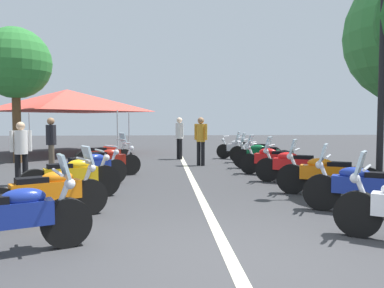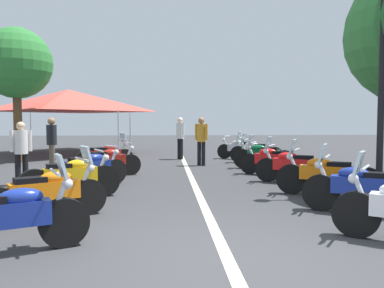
% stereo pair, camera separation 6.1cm
% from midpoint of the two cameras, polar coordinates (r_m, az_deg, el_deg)
% --- Properties ---
extents(ground_plane, '(80.00, 80.00, 0.00)m').
position_cam_midpoint_polar(ground_plane, '(4.77, 5.67, -16.57)').
color(ground_plane, '#38383A').
extents(lane_centre_stripe, '(19.72, 0.16, 0.01)m').
position_cam_midpoint_polar(lane_centre_stripe, '(9.92, 0.56, -6.03)').
color(lane_centre_stripe, beige).
rests_on(lane_centre_stripe, ground_plane).
extents(motorcycle_left_row_0, '(1.01, 1.88, 1.21)m').
position_cam_midpoint_polar(motorcycle_left_row_0, '(5.26, -25.02, -9.68)').
color(motorcycle_left_row_0, black).
rests_on(motorcycle_left_row_0, ground_plane).
extents(motorcycle_left_row_1, '(1.18, 1.85, 1.20)m').
position_cam_midpoint_polar(motorcycle_left_row_1, '(6.82, -20.22, -6.65)').
color(motorcycle_left_row_1, black).
rests_on(motorcycle_left_row_1, ground_plane).
extents(motorcycle_left_row_2, '(1.04, 1.94, 1.02)m').
position_cam_midpoint_polar(motorcycle_left_row_2, '(8.44, -17.04, -4.64)').
color(motorcycle_left_row_2, black).
rests_on(motorcycle_left_row_2, ground_plane).
extents(motorcycle_left_row_3, '(1.36, 1.80, 1.00)m').
position_cam_midpoint_polar(motorcycle_left_row_3, '(9.97, -14.72, -3.46)').
color(motorcycle_left_row_3, black).
rests_on(motorcycle_left_row_3, ground_plane).
extents(motorcycle_left_row_4, '(1.13, 2.01, 0.99)m').
position_cam_midpoint_polar(motorcycle_left_row_4, '(11.60, -12.34, -2.49)').
color(motorcycle_left_row_4, black).
rests_on(motorcycle_left_row_4, ground_plane).
extents(motorcycle_left_row_5, '(1.30, 1.81, 1.22)m').
position_cam_midpoint_polar(motorcycle_left_row_5, '(13.26, -12.39, -1.67)').
color(motorcycle_left_row_5, black).
rests_on(motorcycle_left_row_5, ground_plane).
extents(motorcycle_right_row_1, '(1.16, 1.91, 1.22)m').
position_cam_midpoint_polar(motorcycle_right_row_1, '(7.43, 23.91, -5.83)').
color(motorcycle_right_row_1, black).
rests_on(motorcycle_right_row_1, ground_plane).
extents(motorcycle_right_row_2, '(1.18, 2.01, 1.22)m').
position_cam_midpoint_polar(motorcycle_right_row_2, '(8.89, 19.25, -4.23)').
color(motorcycle_right_row_2, black).
rests_on(motorcycle_right_row_2, ground_plane).
extents(motorcycle_right_row_3, '(1.16, 1.85, 1.21)m').
position_cam_midpoint_polar(motorcycle_right_row_3, '(10.45, 14.75, -3.09)').
color(motorcycle_right_row_3, black).
rests_on(motorcycle_right_row_3, ground_plane).
extents(motorcycle_right_row_4, '(1.15, 1.91, 1.21)m').
position_cam_midpoint_polar(motorcycle_right_row_4, '(11.91, 11.87, -2.28)').
color(motorcycle_right_row_4, black).
rests_on(motorcycle_right_row_4, ground_plane).
extents(motorcycle_right_row_5, '(1.01, 1.95, 1.22)m').
position_cam_midpoint_polar(motorcycle_right_row_5, '(13.40, 10.41, -1.60)').
color(motorcycle_right_row_5, black).
rests_on(motorcycle_right_row_5, ground_plane).
extents(motorcycle_right_row_6, '(1.03, 1.92, 1.22)m').
position_cam_midpoint_polar(motorcycle_right_row_6, '(15.18, 9.37, -1.03)').
color(motorcycle_right_row_6, black).
rests_on(motorcycle_right_row_6, ground_plane).
extents(motorcycle_right_row_7, '(1.26, 1.92, 1.00)m').
position_cam_midpoint_polar(motorcycle_right_row_7, '(16.58, 7.28, -0.69)').
color(motorcycle_right_row_7, black).
rests_on(motorcycle_right_row_7, ground_plane).
extents(street_lamp_twin_globe, '(0.32, 1.22, 4.76)m').
position_cam_midpoint_polar(street_lamp_twin_globe, '(9.55, 26.29, 12.93)').
color(street_lamp_twin_globe, black).
rests_on(street_lamp_twin_globe, ground_plane).
extents(bystander_0, '(0.35, 0.44, 1.76)m').
position_cam_midpoint_polar(bystander_0, '(14.16, 1.49, 1.00)').
color(bystander_0, black).
rests_on(bystander_0, ground_plane).
extents(bystander_1, '(0.33, 0.46, 1.61)m').
position_cam_midpoint_polar(bystander_1, '(10.71, -23.56, -0.59)').
color(bystander_1, black).
rests_on(bystander_1, ground_plane).
extents(bystander_2, '(0.48, 0.32, 1.74)m').
position_cam_midpoint_polar(bystander_2, '(13.33, -19.71, 0.58)').
color(bystander_2, brown).
rests_on(bystander_2, ground_plane).
extents(bystander_3, '(0.47, 0.32, 1.78)m').
position_cam_midpoint_polar(bystander_3, '(16.51, -1.63, 1.38)').
color(bystander_3, black).
rests_on(bystander_3, ground_plane).
extents(roadside_tree_1, '(2.72, 2.72, 5.22)m').
position_cam_midpoint_polar(roadside_tree_1, '(16.74, -24.22, 10.63)').
color(roadside_tree_1, brown).
rests_on(roadside_tree_1, ground_plane).
extents(event_tent, '(6.25, 6.25, 3.20)m').
position_cam_midpoint_polar(event_tent, '(20.57, -17.57, 6.08)').
color(event_tent, '#E54C3F').
rests_on(event_tent, ground_plane).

